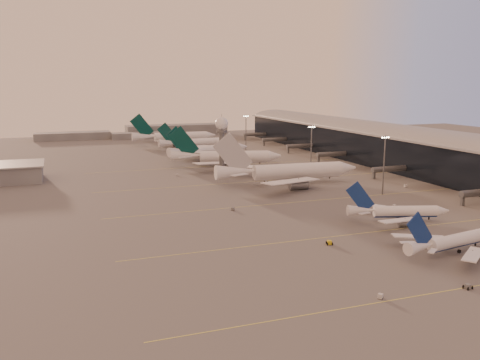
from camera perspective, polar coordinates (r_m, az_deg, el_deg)
name	(u,v)px	position (r m, az deg, el deg)	size (l,w,h in m)	color
ground	(335,248)	(148.09, 10.60, -7.54)	(700.00, 700.00, 0.00)	#595757
taxiway_markings	(329,199)	(209.32, 9.95, -2.07)	(180.00, 185.25, 0.02)	#E0D94F
terminal	(405,148)	(294.95, 17.99, 3.38)	(57.00, 362.00, 23.04)	black
radar_tower	(222,134)	(253.99, -2.08, 5.15)	(6.40, 6.40, 31.10)	#53565A
mast_b	(384,162)	(219.37, 15.88, 1.92)	(3.60, 0.56, 25.00)	#53565A
mast_c	(311,147)	(263.08, 8.00, 3.67)	(3.60, 0.56, 25.00)	#53565A
mast_d	(246,132)	(343.99, 0.67, 5.46)	(3.60, 0.56, 25.00)	#53565A
distant_horizon	(147,132)	(453.98, -10.36, 5.35)	(165.00, 37.50, 9.00)	slate
narrowbody_near	(451,244)	(152.32, 22.65, -6.61)	(34.82, 27.58, 13.68)	white
narrowbody_mid	(398,213)	(180.40, 17.35, -3.58)	(34.72, 27.27, 14.00)	white
widebody_white	(289,175)	(236.61, 5.51, 0.61)	(70.51, 56.34, 24.79)	white
greentail_a	(227,159)	(285.06, -1.48, 2.36)	(61.72, 49.19, 22.94)	white
greentail_b	(210,152)	(316.09, -3.37, 3.13)	(57.11, 45.48, 21.31)	white
greentail_c	(196,144)	(361.21, -5.01, 4.03)	(53.79, 43.30, 19.53)	white
greentail_d	(175,139)	(391.64, -7.28, 4.63)	(65.81, 53.18, 23.92)	white
gsv_truck_a	(381,293)	(117.74, 15.59, -12.13)	(5.63, 4.57, 2.19)	silver
gsv_tug_near	(468,287)	(129.28, 24.21, -10.87)	(2.55, 3.90, 1.06)	slate
gsv_tug_mid	(329,243)	(150.76, 10.01, -6.95)	(4.56, 3.50, 1.15)	gold
gsv_truck_b	(395,204)	(200.40, 17.05, -2.64)	(5.47, 2.14, 2.20)	silver
gsv_truck_c	(233,207)	(187.59, -0.77, -3.05)	(4.87, 5.77, 2.27)	slate
gsv_catering_b	(406,182)	(239.63, 18.17, -0.24)	(6.23, 4.28, 4.69)	silver
gsv_tug_far	(266,181)	(239.81, 2.92, -0.14)	(2.80, 3.81, 0.98)	silver
gsv_truck_d	(177,174)	(258.25, -7.08, 0.69)	(2.43, 4.94, 1.91)	silver
gsv_tug_hangar	(251,161)	(302.22, 1.23, 2.18)	(4.24, 2.91, 1.13)	slate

